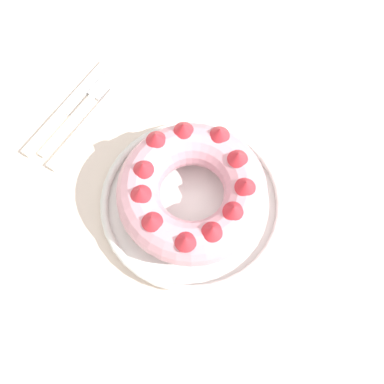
{
  "coord_description": "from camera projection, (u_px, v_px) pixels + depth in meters",
  "views": [
    {
      "loc": [
        0.19,
        -0.27,
        1.51
      ],
      "look_at": [
        0.02,
        -0.01,
        0.78
      ],
      "focal_mm": 50.0,
      "sensor_mm": 36.0,
      "label": 1
    }
  ],
  "objects": [
    {
      "name": "cake_knife",
      "position": [
        80.0,
        134.0,
        0.89
      ],
      "size": [
        0.02,
        0.18,
        0.01
      ],
      "rotation": [
        0.0,
        0.0,
        0.02
      ],
      "color": "white",
      "rests_on": "dining_table"
    },
    {
      "name": "bundt_cake",
      "position": [
        192.0,
        191.0,
        0.79
      ],
      "size": [
        0.23,
        0.23,
        0.08
      ],
      "color": "#E09EAD",
      "rests_on": "serving_dish"
    },
    {
      "name": "fork",
      "position": [
        83.0,
        108.0,
        0.91
      ],
      "size": [
        0.02,
        0.19,
        0.01
      ],
      "rotation": [
        0.0,
        0.0,
        0.01
      ],
      "color": "white",
      "rests_on": "dining_table"
    },
    {
      "name": "dining_table",
      "position": [
        186.0,
        209.0,
        0.92
      ],
      "size": [
        1.36,
        1.2,
        0.72
      ],
      "color": "beige",
      "rests_on": "ground_plane"
    },
    {
      "name": "serving_knife",
      "position": [
        61.0,
        114.0,
        0.91
      ],
      "size": [
        0.02,
        0.22,
        0.01
      ],
      "rotation": [
        0.0,
        0.0,
        -0.07
      ],
      "color": "white",
      "rests_on": "dining_table"
    },
    {
      "name": "serving_dish",
      "position": [
        192.0,
        203.0,
        0.83
      ],
      "size": [
        0.28,
        0.28,
        0.03
      ],
      "color": "white",
      "rests_on": "dining_table"
    },
    {
      "name": "ground_plane",
      "position": [
        189.0,
        289.0,
        1.52
      ],
      "size": [
        8.0,
        8.0,
        0.0
      ],
      "primitive_type": "plane",
      "color": "gray"
    }
  ]
}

